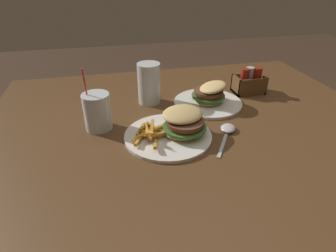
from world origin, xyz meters
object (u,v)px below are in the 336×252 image
beer_glass (149,84)px  spoon (228,129)px  meal_plate_far (209,97)px  meal_plate_near (176,128)px  juice_glass (98,113)px  condiment_caddy (249,83)px

beer_glass → spoon: (0.21, -0.28, -0.07)m
meal_plate_far → meal_plate_near: bearing=-132.3°
juice_glass → spoon: size_ratio=1.18×
meal_plate_near → spoon: meal_plate_near is taller
spoon → meal_plate_near: bearing=119.3°
meal_plate_near → meal_plate_far: (0.18, 0.20, 0.00)m
condiment_caddy → beer_glass: bearing=179.9°
meal_plate_near → juice_glass: 0.26m
meal_plate_near → condiment_caddy: (0.38, 0.27, 0.01)m
meal_plate_near → beer_glass: bearing=98.1°
meal_plate_far → beer_glass: bearing=162.0°
beer_glass → spoon: bearing=-53.1°
spoon → meal_plate_far: meal_plate_far is taller
meal_plate_near → juice_glass: (-0.23, 0.11, 0.03)m
beer_glass → juice_glass: (-0.19, -0.16, -0.02)m
meal_plate_near → juice_glass: bearing=155.6°
juice_glass → spoon: bearing=-16.0°
meal_plate_near → beer_glass: (-0.04, 0.27, 0.05)m
meal_plate_near → condiment_caddy: bearing=35.1°
beer_glass → meal_plate_far: beer_glass is taller
juice_glass → condiment_caddy: bearing=14.7°
meal_plate_far → condiment_caddy: condiment_caddy is taller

